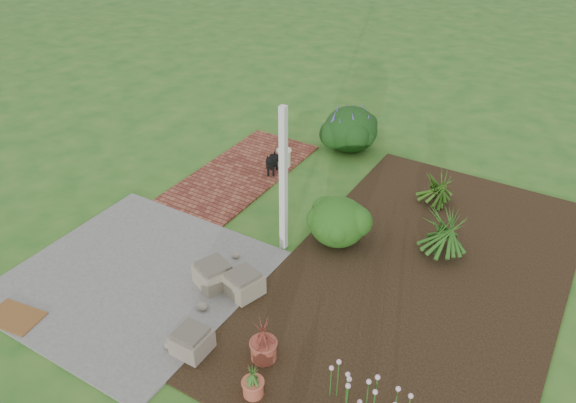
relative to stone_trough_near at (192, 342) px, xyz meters
The scene contains 17 objects.
ground 2.48m from the stone_trough_near, 100.69° to the left, with size 80.00×80.00×0.00m, color #25611E.
concrete_patio 1.85m from the stone_trough_near, 158.32° to the left, with size 3.50×3.50×0.04m, color slate.
brick_path 4.71m from the stone_trough_near, 117.32° to the left, with size 1.60×3.50×0.04m, color maroon.
garden_bed 3.57m from the stone_trough_near, 55.13° to the left, with size 4.00×7.00×0.03m, color black.
veranda_post 2.75m from the stone_trough_near, 93.59° to the left, with size 0.10×0.10×2.50m, color white.
stone_trough_near is the anchor object (origin of this frame).
stone_trough_mid 1.31m from the stone_trough_near, 114.89° to the left, with size 0.49×0.49×0.33m, color gray.
stone_trough_far 1.26m from the stone_trough_near, 92.79° to the left, with size 0.47×0.47×0.31m, color gray.
coir_doormat 2.64m from the stone_trough_near, 161.74° to the right, with size 0.76×0.49×0.02m, color brown.
black_dog 4.69m from the stone_trough_near, 109.82° to the left, with size 0.26×0.52×0.45m.
cream_ceramic_urn 5.06m from the stone_trough_near, 107.92° to the left, with size 0.27×0.27×0.36m, color beige.
evergreen_shrub 3.17m from the stone_trough_near, 80.52° to the left, with size 0.95×0.95×0.80m, color #14410F.
agapanthus_clump_back 4.26m from the stone_trough_near, 60.29° to the left, with size 1.04×1.04×0.94m, color #1A3C11, non-canonical shape.
agapanthus_clump_front 5.30m from the stone_trough_near, 73.19° to the left, with size 0.82×0.82×0.73m, color #13370A, non-canonical shape.
terracotta_pot_bronze 0.94m from the stone_trough_near, 24.13° to the left, with size 0.33×0.33×0.27m, color #9A4734.
terracotta_pot_small_right 1.07m from the stone_trough_near, ahead, with size 0.25×0.25×0.21m, color #B8573E.
purple_flowering_bush 6.33m from the stone_trough_near, 97.07° to the left, with size 1.14×1.14×0.97m, color black.
Camera 1 is at (4.16, -6.15, 5.65)m, focal length 35.00 mm.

